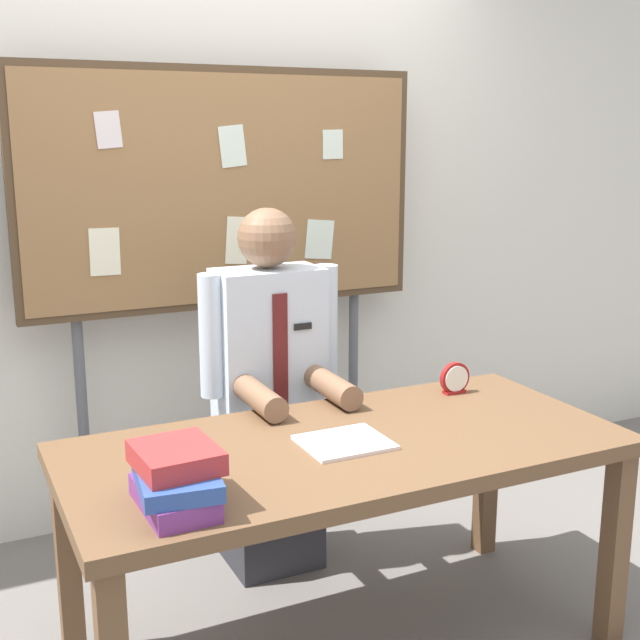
{
  "coord_description": "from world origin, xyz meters",
  "views": [
    {
      "loc": [
        -1.13,
        -2.16,
        1.68
      ],
      "look_at": [
        0.0,
        0.19,
        1.08
      ],
      "focal_mm": 46.42,
      "sensor_mm": 36.0,
      "label": 1
    }
  ],
  "objects": [
    {
      "name": "open_notebook",
      "position": [
        -0.02,
        -0.02,
        0.74
      ],
      "size": [
        0.26,
        0.23,
        0.01
      ],
      "primitive_type": "cube",
      "rotation": [
        0.0,
        0.0,
        -0.0
      ],
      "color": "silver",
      "rests_on": "desk"
    },
    {
      "name": "desk",
      "position": [
        0.0,
        0.0,
        0.65
      ],
      "size": [
        1.75,
        0.81,
        0.73
      ],
      "color": "brown",
      "rests_on": "ground_plane"
    },
    {
      "name": "book_stack",
      "position": [
        -0.61,
        -0.22,
        0.81
      ],
      "size": [
        0.23,
        0.31,
        0.16
      ],
      "color": "#72337F",
      "rests_on": "desk"
    },
    {
      "name": "bulletin_board",
      "position": [
        -0.0,
        1.09,
        1.42
      ],
      "size": [
        1.69,
        0.09,
        1.93
      ],
      "color": "#4C3823",
      "rests_on": "ground_plane"
    },
    {
      "name": "person",
      "position": [
        0.0,
        0.63,
        0.66
      ],
      "size": [
        0.55,
        0.56,
        1.41
      ],
      "color": "#2D2D33",
      "rests_on": "ground_plane"
    },
    {
      "name": "desk_clock",
      "position": [
        0.58,
        0.26,
        0.78
      ],
      "size": [
        0.12,
        0.04,
        0.12
      ],
      "color": "maroon",
      "rests_on": "desk"
    },
    {
      "name": "back_wall",
      "position": [
        0.0,
        1.29,
        1.35
      ],
      "size": [
        6.4,
        0.08,
        2.7
      ],
      "primitive_type": "cube",
      "color": "silver",
      "rests_on": "ground_plane"
    }
  ]
}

